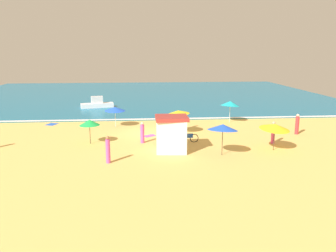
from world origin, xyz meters
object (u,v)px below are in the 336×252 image
Objects in this scene: beach_umbrella_3 at (230,104)px; beachgoer_0 at (142,133)px; beach_umbrella_4 at (178,112)px; small_boat_0 at (97,104)px; beach_umbrella_0 at (115,109)px; beachgoer_1 at (297,125)px; beach_umbrella_1 at (223,127)px; beach_umbrella_5 at (275,127)px; beachgoer_5 at (273,133)px; beachgoer_3 at (185,121)px; beachgoer_2 at (108,150)px; beach_umbrella_2 at (89,122)px; lifeguard_cabana at (172,134)px; parked_bicycle at (188,138)px.

beach_umbrella_3 reaches higher than beachgoer_0.
beach_umbrella_4 is 17.37m from small_boat_0.
beach_umbrella_0 is at bearing -174.30° from beach_umbrella_3.
beach_umbrella_3 is 7.39m from beachgoer_1.
small_boat_0 is (-11.36, 21.58, -1.49)m from beach_umbrella_1.
beachgoer_0 is (-9.87, 2.90, -0.99)m from beach_umbrella_5.
beachgoer_0 is at bearing 174.37° from beachgoer_5.
beachgoer_3 is 16.38m from small_boat_0.
beachgoer_0 is (-5.68, 3.85, -1.23)m from beach_umbrella_1.
beach_umbrella_3 is 0.66× the size of small_boat_0.
beachgoer_2 is (-8.02, -1.12, -1.16)m from beach_umbrella_1.
beachgoer_2 reaches higher than small_boat_0.
beachgoer_2 is (1.87, -5.08, -0.85)m from beach_umbrella_2.
beach_umbrella_3 is 11.88m from beachgoer_0.
beach_umbrella_0 reaches higher than beachgoer_5.
lifeguard_cabana is 1.54× the size of beachgoer_0.
beach_umbrella_1 is at bearing -79.62° from beachgoer_3.
beach_umbrella_2 is 1.10× the size of beachgoer_2.
beach_umbrella_4 is at bearing -29.96° from beach_umbrella_0.
beach_umbrella_1 is 1.70× the size of beachgoer_0.
beachgoer_0 is 6.19m from beachgoer_3.
beach_umbrella_2 reaches higher than beachgoer_2.
parked_bicycle is at bearing -45.48° from beach_umbrella_0.
beachgoer_2 is 22.95m from small_boat_0.
beach_umbrella_1 reaches higher than beach_umbrella_5.
beach_umbrella_5 is 10.33m from beachgoer_0.
beachgoer_0 reaches higher than small_boat_0.
beach_umbrella_1 is at bearing -21.84° from beach_umbrella_2.
beachgoer_2 is (-4.48, -2.36, -0.45)m from lifeguard_cabana.
parked_bicycle is 0.98× the size of beachgoer_1.
beach_umbrella_0 is 1.36× the size of beachgoer_1.
beach_umbrella_5 reaches higher than beachgoer_1.
beach_umbrella_0 is 15.47m from beach_umbrella_5.
beach_umbrella_2 is 0.66× the size of beach_umbrella_5.
beach_umbrella_3 reaches higher than beachgoer_5.
beach_umbrella_3 is at bearing 99.09° from beachgoer_5.
beachgoer_1 reaches higher than parked_bicycle.
lifeguard_cabana is 1.06× the size of beach_umbrella_0.
beachgoer_2 is 13.46m from beachgoer_5.
beachgoer_3 is (-9.76, 2.76, -0.06)m from beachgoer_1.
beach_umbrella_0 is at bearing 118.05° from lifeguard_cabana.
beach_umbrella_0 reaches higher than beachgoer_2.
beach_umbrella_1 reaches higher than beach_umbrella_0.
lifeguard_cabana is 6.92m from beach_umbrella_2.
beachgoer_1 is at bearing -5.61° from beach_umbrella_4.
beachgoer_5 is (6.41, -5.65, 0.06)m from beachgoer_3.
lifeguard_cabana reaches higher than beach_umbrella_5.
small_boat_0 is at bearing 127.02° from beach_umbrella_5.
beachgoer_0 is 10.59m from beachgoer_5.
beachgoer_0 reaches higher than parked_bicycle.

